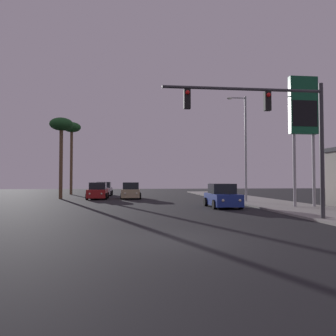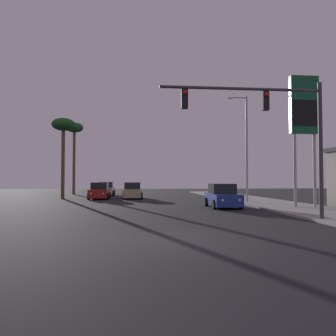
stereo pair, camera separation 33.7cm
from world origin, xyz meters
TOP-DOWN VIEW (x-y plane):
  - ground_plane at (0.00, 0.00)m, footprint 120.00×120.00m
  - sidewalk_right at (9.50, 10.00)m, footprint 5.00×60.00m
  - car_blue at (4.81, 12.01)m, footprint 2.04×4.33m
  - car_tan at (-1.65, 23.55)m, footprint 2.04×4.33m
  - car_red at (-5.00, 23.31)m, footprint 2.04×4.31m
  - car_silver at (-5.00, 30.41)m, footprint 2.04×4.31m
  - traffic_light_mast at (5.25, 4.13)m, footprint 7.80×0.36m
  - street_lamp at (7.98, 16.36)m, footprint 1.74×0.24m
  - gas_station_sign at (10.24, 10.73)m, footprint 2.00×0.42m
  - palm_tree_mid at (-8.83, 24.00)m, footprint 2.40×2.40m
  - palm_tree_far at (-9.60, 34.00)m, footprint 2.40×2.40m

SIDE VIEW (x-z plane):
  - ground_plane at x=0.00m, z-range 0.00..0.00m
  - sidewalk_right at x=9.50m, z-range 0.00..0.12m
  - car_blue at x=4.81m, z-range -0.08..1.60m
  - car_tan at x=-1.65m, z-range -0.08..1.60m
  - car_red at x=-5.00m, z-range -0.08..1.60m
  - car_silver at x=-5.00m, z-range -0.08..1.60m
  - traffic_light_mast at x=5.25m, z-range 1.50..8.00m
  - street_lamp at x=7.98m, z-range 0.62..9.62m
  - gas_station_sign at x=10.24m, z-range 2.12..11.12m
  - palm_tree_mid at x=-8.83m, z-range 3.07..11.44m
  - palm_tree_far at x=-9.60m, z-range 3.56..13.20m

